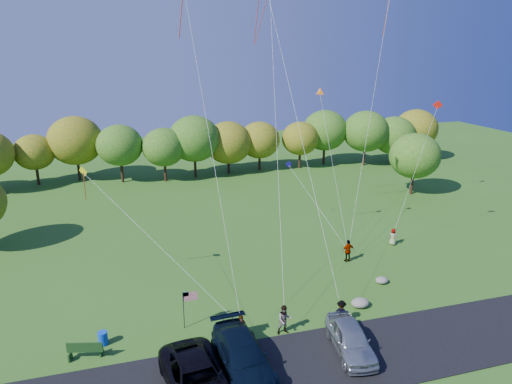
{
  "coord_description": "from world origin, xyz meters",
  "views": [
    {
      "loc": [
        -8.87,
        -23.73,
        16.8
      ],
      "look_at": [
        -0.3,
        6.0,
        7.14
      ],
      "focal_mm": 32.0,
      "sensor_mm": 36.0,
      "label": 1
    }
  ],
  "objects_px": {
    "minivan_silver": "(351,339)",
    "flyer_b": "(285,320)",
    "park_bench": "(85,350)",
    "flyer_a": "(242,328)",
    "flyer_e": "(393,237)",
    "flyer_d": "(348,251)",
    "trash_barrel": "(103,338)",
    "minivan_dark": "(197,380)",
    "minivan_navy": "(243,356)",
    "flyer_c": "(341,312)"
  },
  "relations": [
    {
      "from": "minivan_dark",
      "to": "park_bench",
      "type": "height_order",
      "value": "minivan_dark"
    },
    {
      "from": "flyer_a",
      "to": "trash_barrel",
      "type": "xyz_separation_m",
      "value": [
        -8.04,
        1.93,
        -0.43
      ]
    },
    {
      "from": "flyer_d",
      "to": "park_bench",
      "type": "distance_m",
      "value": 21.33
    },
    {
      "from": "park_bench",
      "to": "flyer_b",
      "type": "bearing_deg",
      "value": 10.19
    },
    {
      "from": "flyer_d",
      "to": "flyer_e",
      "type": "xyz_separation_m",
      "value": [
        5.44,
        1.94,
        -0.18
      ]
    },
    {
      "from": "trash_barrel",
      "to": "flyer_e",
      "type": "bearing_deg",
      "value": 18.15
    },
    {
      "from": "trash_barrel",
      "to": "minivan_dark",
      "type": "bearing_deg",
      "value": -50.63
    },
    {
      "from": "minivan_navy",
      "to": "flyer_e",
      "type": "relative_size",
      "value": 3.94
    },
    {
      "from": "minivan_silver",
      "to": "trash_barrel",
      "type": "relative_size",
      "value": 5.76
    },
    {
      "from": "flyer_d",
      "to": "flyer_e",
      "type": "bearing_deg",
      "value": -160.66
    },
    {
      "from": "flyer_c",
      "to": "minivan_dark",
      "type": "bearing_deg",
      "value": 51.87
    },
    {
      "from": "flyer_d",
      "to": "trash_barrel",
      "type": "bearing_deg",
      "value": 17.4
    },
    {
      "from": "flyer_e",
      "to": "flyer_a",
      "type": "bearing_deg",
      "value": 78.9
    },
    {
      "from": "flyer_d",
      "to": "minivan_dark",
      "type": "bearing_deg",
      "value": 39.2
    },
    {
      "from": "minivan_dark",
      "to": "minivan_silver",
      "type": "xyz_separation_m",
      "value": [
        9.06,
        1.05,
        -0.06
      ]
    },
    {
      "from": "minivan_silver",
      "to": "minivan_dark",
      "type": "bearing_deg",
      "value": -165.63
    },
    {
      "from": "minivan_silver",
      "to": "flyer_a",
      "type": "bearing_deg",
      "value": 161.89
    },
    {
      "from": "minivan_silver",
      "to": "park_bench",
      "type": "relative_size",
      "value": 2.44
    },
    {
      "from": "flyer_b",
      "to": "flyer_e",
      "type": "bearing_deg",
      "value": 37.82
    },
    {
      "from": "minivan_dark",
      "to": "flyer_c",
      "type": "relative_size",
      "value": 3.91
    },
    {
      "from": "minivan_dark",
      "to": "flyer_e",
      "type": "distance_m",
      "value": 24.2
    },
    {
      "from": "minivan_silver",
      "to": "flyer_d",
      "type": "xyz_separation_m",
      "value": [
        5.36,
        10.84,
        0.07
      ]
    },
    {
      "from": "flyer_e",
      "to": "trash_barrel",
      "type": "distance_m",
      "value": 25.88
    },
    {
      "from": "flyer_c",
      "to": "park_bench",
      "type": "bearing_deg",
      "value": 27.54
    },
    {
      "from": "flyer_b",
      "to": "trash_barrel",
      "type": "bearing_deg",
      "value": 171.82
    },
    {
      "from": "minivan_dark",
      "to": "park_bench",
      "type": "bearing_deg",
      "value": 134.34
    },
    {
      "from": "minivan_silver",
      "to": "flyer_e",
      "type": "relative_size",
      "value": 3.13
    },
    {
      "from": "minivan_silver",
      "to": "flyer_c",
      "type": "bearing_deg",
      "value": 82.1
    },
    {
      "from": "minivan_silver",
      "to": "flyer_b",
      "type": "relative_size",
      "value": 2.53
    },
    {
      "from": "minivan_navy",
      "to": "park_bench",
      "type": "bearing_deg",
      "value": 154.29
    },
    {
      "from": "minivan_dark",
      "to": "flyer_d",
      "type": "xyz_separation_m",
      "value": [
        14.42,
        11.89,
        0.01
      ]
    },
    {
      "from": "flyer_e",
      "to": "flyer_c",
      "type": "bearing_deg",
      "value": 92.73
    },
    {
      "from": "minivan_silver",
      "to": "flyer_e",
      "type": "xyz_separation_m",
      "value": [
        10.79,
        12.78,
        -0.11
      ]
    },
    {
      "from": "minivan_navy",
      "to": "flyer_a",
      "type": "relative_size",
      "value": 3.58
    },
    {
      "from": "flyer_d",
      "to": "trash_barrel",
      "type": "xyz_separation_m",
      "value": [
        -19.15,
        -6.12,
        -0.53
      ]
    },
    {
      "from": "flyer_b",
      "to": "flyer_e",
      "type": "distance_m",
      "value": 17.07
    },
    {
      "from": "flyer_c",
      "to": "flyer_d",
      "type": "relative_size",
      "value": 0.85
    },
    {
      "from": "flyer_b",
      "to": "flyer_c",
      "type": "bearing_deg",
      "value": 2.0
    },
    {
      "from": "flyer_c",
      "to": "park_bench",
      "type": "relative_size",
      "value": 0.82
    },
    {
      "from": "flyer_d",
      "to": "trash_barrel",
      "type": "height_order",
      "value": "flyer_d"
    },
    {
      "from": "minivan_navy",
      "to": "flyer_d",
      "type": "bearing_deg",
      "value": 38.88
    },
    {
      "from": "flyer_a",
      "to": "flyer_b",
      "type": "height_order",
      "value": "flyer_b"
    },
    {
      "from": "flyer_b",
      "to": "trash_barrel",
      "type": "xyz_separation_m",
      "value": [
        -10.75,
        1.93,
        -0.54
      ]
    },
    {
      "from": "minivan_silver",
      "to": "trash_barrel",
      "type": "bearing_deg",
      "value": 168.86
    },
    {
      "from": "minivan_navy",
      "to": "flyer_c",
      "type": "distance_m",
      "value": 7.63
    },
    {
      "from": "park_bench",
      "to": "flyer_a",
      "type": "bearing_deg",
      "value": 8.98
    },
    {
      "from": "minivan_navy",
      "to": "flyer_c",
      "type": "height_order",
      "value": "minivan_navy"
    },
    {
      "from": "flyer_e",
      "to": "flyer_d",
      "type": "bearing_deg",
      "value": 67.44
    },
    {
      "from": "minivan_dark",
      "to": "minivan_navy",
      "type": "relative_size",
      "value": 1.04
    },
    {
      "from": "minivan_navy",
      "to": "flyer_d",
      "type": "xyz_separation_m",
      "value": [
        11.75,
        10.66,
        0.01
      ]
    }
  ]
}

